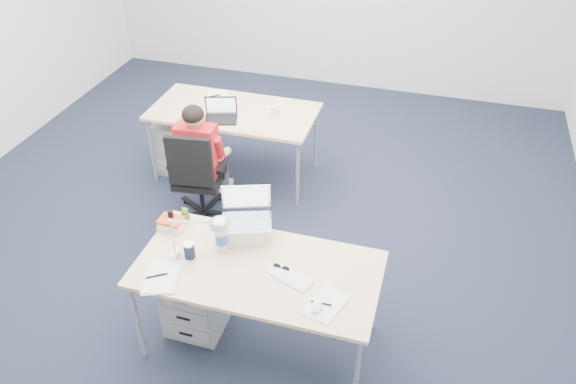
{
  "coord_description": "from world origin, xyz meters",
  "views": [
    {
      "loc": [
        1.45,
        -3.44,
        3.28
      ],
      "look_at": [
        0.51,
        -0.23,
        0.85
      ],
      "focal_mm": 35.0,
      "sensor_mm": 36.0,
      "label": 1
    }
  ],
  "objects_px": {
    "drawer_pedestal_far": "(181,143)",
    "dark_laptop": "(220,110)",
    "desk_far": "(234,114)",
    "computer_mouse": "(316,307)",
    "drawer_pedestal_near": "(199,293)",
    "office_chair": "(200,194)",
    "headphones": "(255,233)",
    "desk_lamp": "(191,237)",
    "desk_near": "(258,273)",
    "bear_figurine": "(185,215)",
    "can_koozie": "(189,250)",
    "wireless_keyboard": "(291,278)",
    "silver_laptop": "(246,217)",
    "far_cup": "(274,111)",
    "water_bottle": "(221,235)",
    "sunglasses": "(281,268)",
    "book_stack": "(172,224)",
    "seated_person": "(204,156)",
    "cordless_phone": "(171,218)"
  },
  "relations": [
    {
      "from": "headphones",
      "to": "water_bottle",
      "type": "relative_size",
      "value": 0.72
    },
    {
      "from": "desk_near",
      "to": "sunglasses",
      "type": "distance_m",
      "value": 0.17
    },
    {
      "from": "office_chair",
      "to": "far_cup",
      "type": "bearing_deg",
      "value": 51.97
    },
    {
      "from": "water_bottle",
      "to": "desk_far",
      "type": "bearing_deg",
      "value": 108.79
    },
    {
      "from": "cordless_phone",
      "to": "office_chair",
      "type": "bearing_deg",
      "value": 88.45
    },
    {
      "from": "drawer_pedestal_far",
      "to": "headphones",
      "type": "relative_size",
      "value": 2.88
    },
    {
      "from": "desk_near",
      "to": "can_koozie",
      "type": "xyz_separation_m",
      "value": [
        -0.47,
        -0.03,
        0.11
      ]
    },
    {
      "from": "desk_near",
      "to": "dark_laptop",
      "type": "xyz_separation_m",
      "value": [
        -0.98,
        1.79,
        0.16
      ]
    },
    {
      "from": "dark_laptop",
      "to": "computer_mouse",
      "type": "bearing_deg",
      "value": -71.94
    },
    {
      "from": "silver_laptop",
      "to": "water_bottle",
      "type": "xyz_separation_m",
      "value": [
        -0.12,
        -0.17,
        -0.05
      ]
    },
    {
      "from": "desk_near",
      "to": "sunglasses",
      "type": "relative_size",
      "value": 13.73
    },
    {
      "from": "headphones",
      "to": "can_koozie",
      "type": "bearing_deg",
      "value": -113.92
    },
    {
      "from": "silver_laptop",
      "to": "far_cup",
      "type": "xyz_separation_m",
      "value": [
        -0.35,
        1.74,
        -0.13
      ]
    },
    {
      "from": "desk_far",
      "to": "office_chair",
      "type": "xyz_separation_m",
      "value": [
        -0.05,
        -0.79,
        -0.41
      ]
    },
    {
      "from": "headphones",
      "to": "sunglasses",
      "type": "relative_size",
      "value": 1.64
    },
    {
      "from": "book_stack",
      "to": "sunglasses",
      "type": "distance_m",
      "value": 0.89
    },
    {
      "from": "desk_far",
      "to": "drawer_pedestal_far",
      "type": "distance_m",
      "value": 0.73
    },
    {
      "from": "sunglasses",
      "to": "headphones",
      "type": "bearing_deg",
      "value": 142.41
    },
    {
      "from": "wireless_keyboard",
      "to": "headphones",
      "type": "relative_size",
      "value": 1.51
    },
    {
      "from": "wireless_keyboard",
      "to": "dark_laptop",
      "type": "relative_size",
      "value": 0.97
    },
    {
      "from": "bear_figurine",
      "to": "far_cup",
      "type": "relative_size",
      "value": 1.21
    },
    {
      "from": "bear_figurine",
      "to": "desk_lamp",
      "type": "height_order",
      "value": "desk_lamp"
    },
    {
      "from": "headphones",
      "to": "desk_lamp",
      "type": "relative_size",
      "value": 0.44
    },
    {
      "from": "cordless_phone",
      "to": "wireless_keyboard",
      "type": "bearing_deg",
      "value": -31.97
    },
    {
      "from": "silver_laptop",
      "to": "desk_lamp",
      "type": "distance_m",
      "value": 0.42
    },
    {
      "from": "office_chair",
      "to": "wireless_keyboard",
      "type": "height_order",
      "value": "office_chair"
    },
    {
      "from": "seated_person",
      "to": "can_koozie",
      "type": "relative_size",
      "value": 9.59
    },
    {
      "from": "silver_laptop",
      "to": "wireless_keyboard",
      "type": "distance_m",
      "value": 0.53
    },
    {
      "from": "water_bottle",
      "to": "dark_laptop",
      "type": "distance_m",
      "value": 1.82
    },
    {
      "from": "bear_figurine",
      "to": "desk_far",
      "type": "bearing_deg",
      "value": 84.43
    },
    {
      "from": "bear_figurine",
      "to": "book_stack",
      "type": "xyz_separation_m",
      "value": [
        -0.06,
        -0.1,
        -0.02
      ]
    },
    {
      "from": "drawer_pedestal_near",
      "to": "book_stack",
      "type": "height_order",
      "value": "book_stack"
    },
    {
      "from": "desk_far",
      "to": "computer_mouse",
      "type": "relative_size",
      "value": 14.8
    },
    {
      "from": "book_stack",
      "to": "sunglasses",
      "type": "xyz_separation_m",
      "value": [
        0.87,
        -0.18,
        -0.03
      ]
    },
    {
      "from": "bear_figurine",
      "to": "drawer_pedestal_far",
      "type": "bearing_deg",
      "value": 102.73
    },
    {
      "from": "desk_lamp",
      "to": "dark_laptop",
      "type": "distance_m",
      "value": 1.94
    },
    {
      "from": "wireless_keyboard",
      "to": "computer_mouse",
      "type": "distance_m",
      "value": 0.3
    },
    {
      "from": "can_koozie",
      "to": "bear_figurine",
      "type": "distance_m",
      "value": 0.38
    },
    {
      "from": "desk_near",
      "to": "headphones",
      "type": "distance_m",
      "value": 0.34
    },
    {
      "from": "dark_laptop",
      "to": "far_cup",
      "type": "distance_m",
      "value": 0.51
    },
    {
      "from": "silver_laptop",
      "to": "far_cup",
      "type": "height_order",
      "value": "silver_laptop"
    },
    {
      "from": "drawer_pedestal_near",
      "to": "office_chair",
      "type": "bearing_deg",
      "value": 113.12
    },
    {
      "from": "drawer_pedestal_far",
      "to": "book_stack",
      "type": "bearing_deg",
      "value": -65.08
    },
    {
      "from": "silver_laptop",
      "to": "wireless_keyboard",
      "type": "bearing_deg",
      "value": -56.08
    },
    {
      "from": "drawer_pedestal_far",
      "to": "dark_laptop",
      "type": "relative_size",
      "value": 1.84
    },
    {
      "from": "sunglasses",
      "to": "drawer_pedestal_far",
      "type": "bearing_deg",
      "value": 138.21
    },
    {
      "from": "water_bottle",
      "to": "far_cup",
      "type": "xyz_separation_m",
      "value": [
        -0.23,
        1.91,
        -0.08
      ]
    },
    {
      "from": "water_bottle",
      "to": "drawer_pedestal_near",
      "type": "bearing_deg",
      "value": -173.98
    },
    {
      "from": "drawer_pedestal_near",
      "to": "drawer_pedestal_far",
      "type": "height_order",
      "value": "same"
    },
    {
      "from": "silver_laptop",
      "to": "headphones",
      "type": "height_order",
      "value": "silver_laptop"
    }
  ]
}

